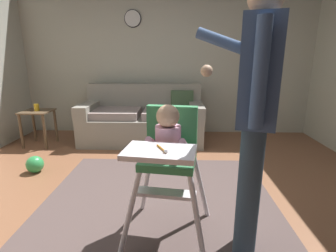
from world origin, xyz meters
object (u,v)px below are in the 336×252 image
Objects in this scene: adult_standing at (254,114)px; wall_clock at (133,19)px; high_chair at (169,147)px; sippy_cup at (37,107)px; couch at (143,119)px; toy_ball at (35,164)px; side_table at (38,120)px.

wall_clock is (-1.16, 2.86, 0.92)m from adult_standing.
high_chair is 9.81× the size of sippy_cup.
sippy_cup is (-2.48, 2.10, -0.37)m from adult_standing.
wall_clock reaches higher than couch.
couch is 6.75× the size of wall_clock.
adult_standing is 16.64× the size of sippy_cup.
high_chair is at bearing -44.65° from sippy_cup.
adult_standing is at bearing 81.83° from high_chair.
toy_ball is 0.70× the size of wall_clock.
toy_ball is (-2.05, 1.15, -0.85)m from adult_standing.
couch is 3.53× the size of side_table.
adult_standing reaches higher than toy_ball.
toy_ball is at bearing -65.50° from side_table.
side_table is 5.20× the size of sippy_cup.
high_chair reaches higher than couch.
side_table is 1.91× the size of wall_clock.
high_chair is at bearing 0.07° from adult_standing.
couch is at bearing 48.52° from toy_ball.
toy_ball is at bearing -65.70° from sippy_cup.
couch is 1.54m from side_table.
sippy_cup is at bearing -79.25° from couch.
high_chair is at bearing 11.68° from couch.
high_chair is 0.59m from adult_standing.
couch is 1.66m from toy_ball.
adult_standing is at bearing -40.21° from sippy_cup.
sippy_cup is (0.00, 0.00, 0.19)m from side_table.
side_table is (-1.51, -0.29, 0.05)m from couch.
sippy_cup is at bearing -24.00° from adult_standing.
side_table is 0.19m from sippy_cup.
side_table is at bearing -126.62° from high_chair.
toy_ball is at bearing -41.48° from couch.
couch is 2.64m from adult_standing.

